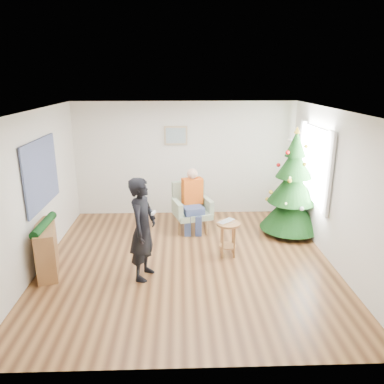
{
  "coord_description": "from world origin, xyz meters",
  "views": [
    {
      "loc": [
        -0.12,
        -5.9,
        3.12
      ],
      "look_at": [
        0.1,
        0.6,
        1.1
      ],
      "focal_mm": 35.0,
      "sensor_mm": 36.0,
      "label": 1
    }
  ],
  "objects_px": {
    "console": "(47,249)",
    "christmas_tree": "(293,187)",
    "standing_man": "(143,229)",
    "stool": "(228,239)",
    "armchair": "(192,213)"
  },
  "relations": [
    {
      "from": "christmas_tree",
      "to": "armchair",
      "type": "height_order",
      "value": "christmas_tree"
    },
    {
      "from": "standing_man",
      "to": "armchair",
      "type": "bearing_deg",
      "value": -6.77
    },
    {
      "from": "console",
      "to": "standing_man",
      "type": "bearing_deg",
      "value": -25.23
    },
    {
      "from": "christmas_tree",
      "to": "armchair",
      "type": "relative_size",
      "value": 2.2
    },
    {
      "from": "console",
      "to": "christmas_tree",
      "type": "bearing_deg",
      "value": 1.25
    },
    {
      "from": "armchair",
      "to": "standing_man",
      "type": "bearing_deg",
      "value": -129.11
    },
    {
      "from": "standing_man",
      "to": "stool",
      "type": "bearing_deg",
      "value": -47.91
    },
    {
      "from": "christmas_tree",
      "to": "stool",
      "type": "bearing_deg",
      "value": -145.26
    },
    {
      "from": "standing_man",
      "to": "console",
      "type": "bearing_deg",
      "value": 97.41
    },
    {
      "from": "christmas_tree",
      "to": "armchair",
      "type": "xyz_separation_m",
      "value": [
        -2.02,
        0.28,
        -0.62
      ]
    },
    {
      "from": "standing_man",
      "to": "console",
      "type": "xyz_separation_m",
      "value": [
        -1.62,
        0.25,
        -0.43
      ]
    },
    {
      "from": "armchair",
      "to": "console",
      "type": "xyz_separation_m",
      "value": [
        -2.45,
        -1.7,
        0.03
      ]
    },
    {
      "from": "stool",
      "to": "armchair",
      "type": "xyz_separation_m",
      "value": [
        -0.61,
        1.26,
        0.04
      ]
    },
    {
      "from": "christmas_tree",
      "to": "stool",
      "type": "height_order",
      "value": "christmas_tree"
    },
    {
      "from": "standing_man",
      "to": "christmas_tree",
      "type": "bearing_deg",
      "value": -43.33
    }
  ]
}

